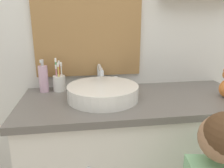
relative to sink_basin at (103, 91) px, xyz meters
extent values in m
cube|color=silver|center=(0.19, 0.28, 0.36)|extent=(3.20, 0.06, 2.50)
cube|color=silver|center=(0.19, -0.01, -0.48)|extent=(1.22, 0.49, 0.81)
cube|color=#605B56|center=(0.19, -0.01, -0.06)|extent=(1.26, 0.53, 0.03)
sphere|color=silver|center=(0.47, -0.27, -0.28)|extent=(0.02, 0.02, 0.02)
cylinder|color=white|center=(0.00, -0.01, 0.00)|extent=(0.38, 0.38, 0.08)
cylinder|color=silver|center=(0.00, -0.01, 0.03)|extent=(0.31, 0.31, 0.01)
cylinder|color=silver|center=(0.00, 0.21, 0.03)|extent=(0.02, 0.02, 0.14)
cylinder|color=silver|center=(0.00, 0.12, 0.10)|extent=(0.02, 0.17, 0.02)
cylinder|color=silver|center=(0.00, 0.04, 0.09)|extent=(0.02, 0.02, 0.02)
sphere|color=white|center=(0.10, 0.21, 0.00)|extent=(0.06, 0.06, 0.06)
cylinder|color=silver|center=(-0.25, 0.18, 0.00)|extent=(0.07, 0.07, 0.09)
cylinder|color=white|center=(-0.23, 0.17, 0.05)|extent=(0.01, 0.01, 0.16)
cube|color=white|center=(-0.23, 0.17, 0.12)|extent=(0.01, 0.02, 0.02)
cylinder|color=#D6423D|center=(-0.24, 0.20, 0.05)|extent=(0.01, 0.01, 0.17)
cube|color=white|center=(-0.24, 0.20, 0.13)|extent=(0.01, 0.02, 0.02)
cylinder|color=#47B26B|center=(-0.26, 0.18, 0.06)|extent=(0.01, 0.01, 0.19)
cube|color=white|center=(-0.26, 0.18, 0.15)|extent=(0.01, 0.02, 0.02)
cylinder|color=pink|center=(-0.26, 0.17, 0.04)|extent=(0.01, 0.01, 0.15)
cube|color=white|center=(-0.26, 0.17, 0.11)|extent=(0.01, 0.02, 0.02)
cylinder|color=#E5CC4C|center=(-0.24, 0.16, 0.05)|extent=(0.01, 0.01, 0.16)
cube|color=white|center=(-0.24, 0.16, 0.12)|extent=(0.01, 0.02, 0.02)
cylinder|color=#CCA3BC|center=(-0.33, 0.17, 0.04)|extent=(0.05, 0.05, 0.16)
cylinder|color=silver|center=(-0.33, 0.17, 0.13)|extent=(0.02, 0.02, 0.02)
cube|color=silver|center=(-0.33, 0.16, 0.15)|extent=(0.02, 0.03, 0.02)
sphere|color=#997051|center=(0.36, -0.51, -0.02)|extent=(0.17, 0.17, 0.17)
cylinder|color=#7FBC89|center=(0.48, -0.32, -0.20)|extent=(0.10, 0.30, 0.05)
cylinder|color=#D6423D|center=(0.50, -0.18, -0.16)|extent=(0.02, 0.05, 0.12)
camera|label=1|loc=(-0.12, -1.12, 0.37)|focal=35.00mm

